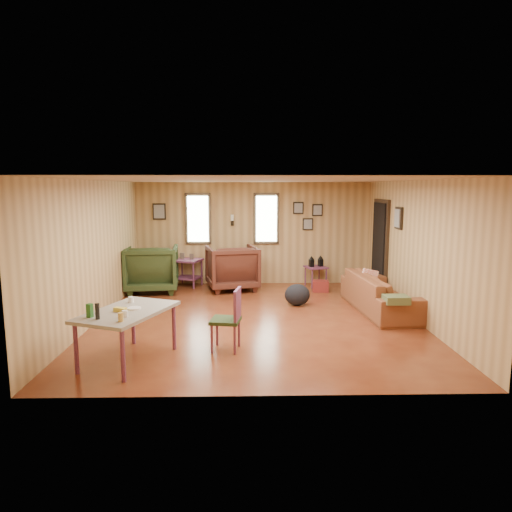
{
  "coord_description": "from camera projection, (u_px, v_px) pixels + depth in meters",
  "views": [
    {
      "loc": [
        -0.18,
        -7.74,
        2.28
      ],
      "look_at": [
        0.0,
        0.4,
        1.05
      ],
      "focal_mm": 32.0,
      "sensor_mm": 36.0,
      "label": 1
    }
  ],
  "objects": [
    {
      "name": "recliner_brown",
      "position": [
        232.0,
        265.0,
        10.2
      ],
      "size": [
        1.26,
        1.21,
        1.1
      ],
      "primitive_type": "imported",
      "rotation": [
        0.0,
        0.0,
        3.37
      ],
      "color": "#441E14",
      "rests_on": "ground"
    },
    {
      "name": "end_table",
      "position": [
        188.0,
        268.0,
        10.58
      ],
      "size": [
        0.76,
        0.72,
        0.78
      ],
      "rotation": [
        0.0,
        0.0,
        -0.34
      ],
      "color": "#783556",
      "rests_on": "ground"
    },
    {
      "name": "side_table",
      "position": [
        316.0,
        265.0,
        10.55
      ],
      "size": [
        0.57,
        0.57,
        0.72
      ],
      "rotation": [
        0.0,
        0.0,
        0.31
      ],
      "color": "#783556",
      "rests_on": "ground"
    },
    {
      "name": "dining_chair",
      "position": [
        230.0,
        316.0,
        6.38
      ],
      "size": [
        0.46,
        0.46,
        0.88
      ],
      "rotation": [
        0.0,
        0.0,
        -0.17
      ],
      "color": "#273518",
      "rests_on": "ground"
    },
    {
      "name": "room",
      "position": [
        266.0,
        248.0,
        8.09
      ],
      "size": [
        5.54,
        6.04,
        2.44
      ],
      "color": "brown",
      "rests_on": "ground"
    },
    {
      "name": "sofa",
      "position": [
        382.0,
        287.0,
        8.44
      ],
      "size": [
        0.84,
        2.35,
        0.9
      ],
      "primitive_type": "imported",
      "rotation": [
        0.0,
        0.0,
        1.64
      ],
      "color": "brown",
      "rests_on": "ground"
    },
    {
      "name": "backpack",
      "position": [
        297.0,
        295.0,
        8.85
      ],
      "size": [
        0.59,
        0.52,
        0.42
      ],
      "rotation": [
        0.0,
        0.0,
        0.38
      ],
      "color": "black",
      "rests_on": "ground"
    },
    {
      "name": "sofa_pillows",
      "position": [
        383.0,
        289.0,
        8.02
      ],
      "size": [
        0.42,
        1.65,
        0.34
      ],
      "rotation": [
        0.0,
        0.0,
        0.02
      ],
      "color": "#4D5730",
      "rests_on": "sofa"
    },
    {
      "name": "dining_table",
      "position": [
        127.0,
        315.0,
        5.95
      ],
      "size": [
        1.25,
        1.55,
        0.89
      ],
      "rotation": [
        0.0,
        0.0,
        -0.38
      ],
      "color": "gray",
      "rests_on": "ground"
    },
    {
      "name": "cooler",
      "position": [
        321.0,
        286.0,
        10.05
      ],
      "size": [
        0.37,
        0.28,
        0.25
      ],
      "rotation": [
        0.0,
        0.0,
        -0.12
      ],
      "color": "maroon",
      "rests_on": "ground"
    },
    {
      "name": "recliner_green",
      "position": [
        152.0,
        266.0,
        9.99
      ],
      "size": [
        1.2,
        1.14,
        1.13
      ],
      "primitive_type": "imported",
      "rotation": [
        0.0,
        0.0,
        -3.04
      ],
      "color": "#273518",
      "rests_on": "ground"
    }
  ]
}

